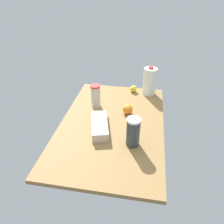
{
  "coord_description": "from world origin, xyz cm",
  "views": [
    {
      "loc": [
        129.14,
        22.3,
        100.49
      ],
      "look_at": [
        0.0,
        0.0,
        13.0
      ],
      "focal_mm": 35.0,
      "sensor_mm": 36.0,
      "label": 1
    }
  ],
  "objects": [
    {
      "name": "lemon_far_back",
      "position": [
        -51.97,
        11.21,
        6.11
      ],
      "size": [
        6.22,
        6.22,
        6.22
      ],
      "primitive_type": "sphere",
      "color": "yellow",
      "rests_on": "countertop"
    },
    {
      "name": "egg_carton",
      "position": [
        8.8,
        -7.38,
        6.27
      ],
      "size": [
        30.99,
        18.16,
        6.54
      ],
      "primitive_type": "cube",
      "rotation": [
        0.0,
        0.0,
        0.26
      ],
      "color": "beige",
      "rests_on": "countertop"
    },
    {
      "name": "orange_beside_bowl",
      "position": [
        -14.73,
        10.02,
        7.0
      ],
      "size": [
        7.99,
        7.99,
        7.99
      ],
      "primitive_type": "sphere",
      "color": "orange",
      "rests_on": "countertop"
    },
    {
      "name": "tumbler_cup",
      "position": [
        -21.35,
        -17.14,
        12.72
      ],
      "size": [
        7.71,
        7.71,
        19.35
      ],
      "color": "beige",
      "rests_on": "countertop"
    },
    {
      "name": "milk_jug",
      "position": [
        -50.63,
        25.26,
        15.43
      ],
      "size": [
        11.59,
        11.59,
        26.43
      ],
      "color": "white",
      "rests_on": "countertop"
    },
    {
      "name": "countertop",
      "position": [
        0.0,
        0.0,
        1.5
      ],
      "size": [
        120.0,
        76.0,
        3.0
      ],
      "primitive_type": "cube",
      "color": "olive",
      "rests_on": "ground"
    },
    {
      "name": "shaker_bottle",
      "position": [
        20.48,
        17.12,
        13.15
      ],
      "size": [
        9.02,
        9.02,
        20.22
      ],
      "color": "#303E40",
      "rests_on": "countertop"
    }
  ]
}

